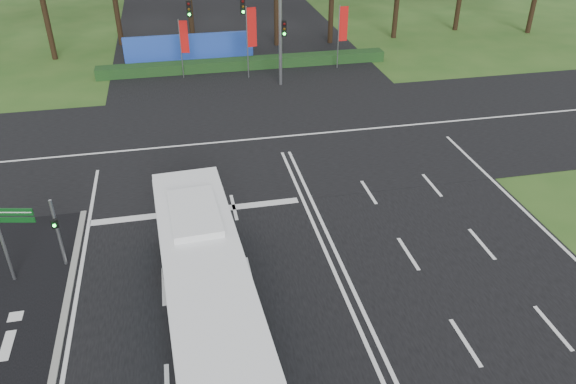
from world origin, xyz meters
name	(u,v)px	position (x,y,z in m)	size (l,w,h in m)	color
ground	(331,265)	(0.00, 0.00, 0.00)	(120.00, 120.00, 0.00)	#2B531B
road_main	(331,264)	(0.00, 0.00, 0.02)	(20.00, 120.00, 0.04)	black
road_cross	(275,138)	(0.00, 12.00, 0.03)	(120.00, 14.00, 0.05)	black
kerb_strip	(56,360)	(-10.10, -3.00, 0.06)	(0.25, 18.00, 0.12)	gray
city_bus	(208,298)	(-5.05, -2.99, 1.80)	(3.26, 12.58, 3.58)	#56A3C7
pedestrian_signal	(58,231)	(-10.41, 2.13, 1.68)	(0.29, 0.40, 3.07)	gray
street_sign	(7,229)	(-11.92, 1.52, 2.43)	(1.47, 0.38, 3.84)	gray
banner_flag_left	(183,40)	(-4.48, 23.27, 2.80)	(0.63, 0.16, 4.28)	gray
banner_flag_mid	(250,32)	(0.22, 22.42, 3.34)	(0.75, 0.21, 5.16)	gray
banner_flag_right	(342,28)	(7.18, 23.12, 3.09)	(0.70, 0.07, 4.75)	gray
traffic_light_gantry	(254,20)	(0.21, 20.50, 4.66)	(8.41, 0.28, 7.00)	gray
hedge	(245,64)	(0.00, 24.50, 0.40)	(22.00, 1.20, 0.80)	#143716
blue_hoarding	(189,48)	(-4.00, 27.00, 1.10)	(10.00, 0.30, 2.20)	#2145B4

